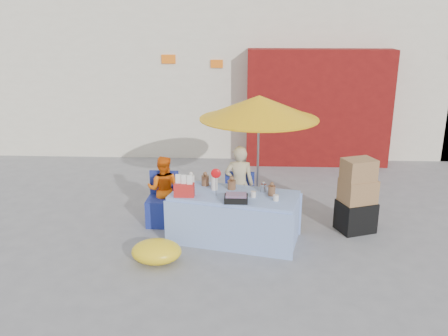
{
  "coord_description": "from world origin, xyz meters",
  "views": [
    {
      "loc": [
        0.57,
        -6.47,
        3.25
      ],
      "look_at": [
        0.24,
        0.6,
        1.0
      ],
      "focal_mm": 38.0,
      "sensor_mm": 36.0,
      "label": 1
    }
  ],
  "objects_px": {
    "vendor_orange": "(163,189)",
    "umbrella": "(259,108)",
    "box_stack": "(357,198)",
    "chair_left": "(163,209)",
    "chair_right": "(239,210)",
    "market_table": "(234,216)",
    "vendor_beige": "(239,185)"
  },
  "relations": [
    {
      "from": "chair_right",
      "to": "umbrella",
      "type": "xyz_separation_m",
      "value": [
        0.3,
        0.28,
        1.64
      ]
    },
    {
      "from": "chair_right",
      "to": "box_stack",
      "type": "relative_size",
      "value": 0.71
    },
    {
      "from": "chair_right",
      "to": "vendor_orange",
      "type": "xyz_separation_m",
      "value": [
        -1.25,
        0.13,
        0.3
      ]
    },
    {
      "from": "chair_left",
      "to": "chair_right",
      "type": "bearing_deg",
      "value": 1.73
    },
    {
      "from": "vendor_beige",
      "to": "umbrella",
      "type": "relative_size",
      "value": 0.63
    },
    {
      "from": "vendor_orange",
      "to": "umbrella",
      "type": "height_order",
      "value": "umbrella"
    },
    {
      "from": "chair_left",
      "to": "umbrella",
      "type": "relative_size",
      "value": 0.41
    },
    {
      "from": "vendor_orange",
      "to": "umbrella",
      "type": "xyz_separation_m",
      "value": [
        1.55,
        0.15,
        1.33
      ]
    },
    {
      "from": "chair_left",
      "to": "market_table",
      "type": "bearing_deg",
      "value": -22.22
    },
    {
      "from": "chair_left",
      "to": "chair_right",
      "type": "xyz_separation_m",
      "value": [
        1.25,
        0.0,
        0.0
      ]
    },
    {
      "from": "market_table",
      "to": "vendor_orange",
      "type": "relative_size",
      "value": 1.86
    },
    {
      "from": "chair_left",
      "to": "umbrella",
      "type": "bearing_deg",
      "value": 12.13
    },
    {
      "from": "box_stack",
      "to": "vendor_beige",
      "type": "bearing_deg",
      "value": 171.99
    },
    {
      "from": "chair_right",
      "to": "umbrella",
      "type": "bearing_deg",
      "value": 45.23
    },
    {
      "from": "chair_left",
      "to": "umbrella",
      "type": "distance_m",
      "value": 2.27
    },
    {
      "from": "chair_right",
      "to": "chair_left",
      "type": "bearing_deg",
      "value": -178.27
    },
    {
      "from": "vendor_orange",
      "to": "umbrella",
      "type": "relative_size",
      "value": 0.53
    },
    {
      "from": "market_table",
      "to": "chair_left",
      "type": "distance_m",
      "value": 1.3
    },
    {
      "from": "umbrella",
      "to": "chair_right",
      "type": "bearing_deg",
      "value": -136.5
    },
    {
      "from": "umbrella",
      "to": "market_table",
      "type": "bearing_deg",
      "value": -114.41
    },
    {
      "from": "chair_right",
      "to": "umbrella",
      "type": "relative_size",
      "value": 0.41
    },
    {
      "from": "box_stack",
      "to": "vendor_orange",
      "type": "bearing_deg",
      "value": 175.2
    },
    {
      "from": "vendor_orange",
      "to": "box_stack",
      "type": "relative_size",
      "value": 0.94
    },
    {
      "from": "vendor_orange",
      "to": "vendor_beige",
      "type": "bearing_deg",
      "value": -178.27
    },
    {
      "from": "chair_left",
      "to": "box_stack",
      "type": "xyz_separation_m",
      "value": [
        3.1,
        -0.13,
        0.29
      ]
    },
    {
      "from": "chair_right",
      "to": "box_stack",
      "type": "height_order",
      "value": "box_stack"
    },
    {
      "from": "umbrella",
      "to": "box_stack",
      "type": "height_order",
      "value": "umbrella"
    },
    {
      "from": "umbrella",
      "to": "vendor_beige",
      "type": "bearing_deg",
      "value": -153.43
    },
    {
      "from": "market_table",
      "to": "umbrella",
      "type": "distance_m",
      "value": 1.75
    },
    {
      "from": "vendor_beige",
      "to": "box_stack",
      "type": "bearing_deg",
      "value": 173.73
    },
    {
      "from": "vendor_orange",
      "to": "box_stack",
      "type": "height_order",
      "value": "box_stack"
    },
    {
      "from": "chair_left",
      "to": "vendor_beige",
      "type": "height_order",
      "value": "vendor_beige"
    }
  ]
}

